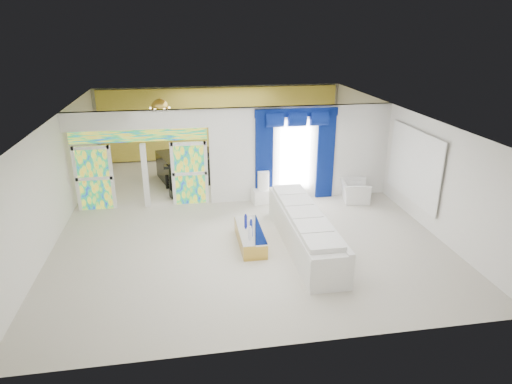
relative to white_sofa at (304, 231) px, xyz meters
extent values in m
plane|color=#B7AF9E|center=(-1.35, 2.37, -0.42)|extent=(12.00, 12.00, 0.00)
cube|color=white|center=(0.80, 3.37, 1.08)|extent=(5.70, 0.18, 3.00)
cube|color=white|center=(-4.20, 3.37, 2.31)|extent=(4.30, 0.18, 0.55)
cube|color=#994C3F|center=(-5.63, 3.37, 0.58)|extent=(0.95, 0.04, 2.00)
cube|color=#994C3F|center=(-2.78, 3.37, 0.58)|extent=(0.95, 0.04, 2.00)
cube|color=#994C3F|center=(-4.20, 3.37, 1.83)|extent=(4.00, 0.05, 0.35)
cube|color=white|center=(0.55, 3.27, 1.03)|extent=(1.00, 0.02, 2.30)
cube|color=#031345|center=(-0.45, 3.24, 0.98)|extent=(0.55, 0.10, 2.80)
cube|color=#031345|center=(1.55, 3.24, 0.98)|extent=(0.55, 0.10, 2.80)
cube|color=#031345|center=(0.55, 3.24, 2.40)|extent=(2.60, 0.12, 0.25)
cube|color=white|center=(3.59, 1.37, 1.13)|extent=(0.04, 2.70, 1.90)
cube|color=gold|center=(-1.35, 8.27, 1.08)|extent=(9.70, 0.12, 2.90)
cube|color=silver|center=(0.00, 0.00, 0.00)|extent=(0.97, 4.40, 0.84)
cube|color=gold|center=(-1.35, 0.30, -0.22)|extent=(0.61, 1.79, 0.40)
cube|color=white|center=(-0.19, 3.11, -0.20)|extent=(1.36, 0.59, 0.44)
cylinder|color=white|center=(-0.49, 3.11, 0.31)|extent=(0.36, 0.36, 0.58)
imported|color=silver|center=(2.43, 2.75, -0.10)|extent=(1.05, 1.15, 0.65)
cube|color=black|center=(-3.01, 5.65, 0.07)|extent=(1.93, 2.24, 0.97)
cube|color=black|center=(-3.01, 4.05, -0.27)|extent=(0.95, 0.57, 0.30)
cube|color=tan|center=(-5.80, 4.81, -0.05)|extent=(0.59, 0.56, 0.73)
sphere|color=gold|center=(-3.65, 5.77, 2.23)|extent=(0.60, 0.60, 0.60)
cylinder|color=silver|center=(-1.38, 0.07, 0.06)|extent=(0.10, 0.10, 0.16)
cylinder|color=white|center=(-1.28, 0.67, 0.04)|extent=(0.11, 0.11, 0.12)
cylinder|color=navy|center=(-1.31, 0.34, 0.10)|extent=(0.08, 0.08, 0.23)
cylinder|color=#151E94|center=(-1.39, 0.80, 0.07)|extent=(0.08, 0.08, 0.19)
camera|label=1|loc=(-2.87, -9.84, 4.93)|focal=31.03mm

